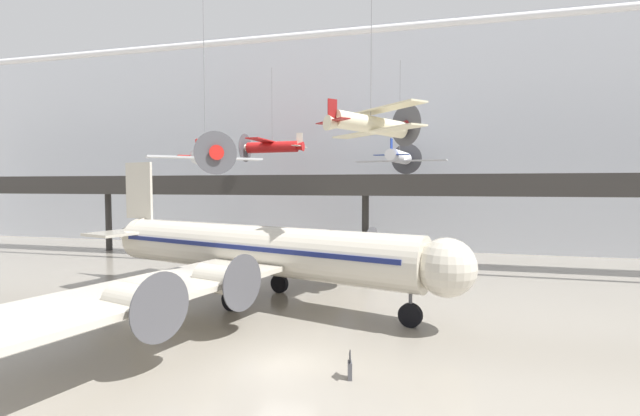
{
  "coord_description": "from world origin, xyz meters",
  "views": [
    {
      "loc": [
        5.9,
        -17.16,
        7.7
      ],
      "look_at": [
        -0.33,
        7.81,
        6.3
      ],
      "focal_mm": 24.0,
      "sensor_mm": 36.0,
      "label": 1
    }
  ],
  "objects": [
    {
      "name": "ground_plane",
      "position": [
        0.0,
        0.0,
        0.0
      ],
      "size": [
        260.0,
        260.0,
        0.0
      ],
      "primitive_type": "plane",
      "color": "gray"
    },
    {
      "name": "suspended_plane_red_highwing",
      "position": [
        -10.27,
        26.44,
        11.82
      ],
      "size": [
        7.04,
        8.67,
        9.96
      ],
      "rotation": [
        0.0,
        0.0,
        3.09
      ],
      "color": "red"
    },
    {
      "name": "suspended_plane_white_twin",
      "position": [
        3.2,
        26.84,
        10.49
      ],
      "size": [
        9.4,
        7.73,
        11.28
      ],
      "rotation": [
        0.0,
        0.0,
        1.41
      ],
      "color": "silver"
    },
    {
      "name": "mezzanine_walkway",
      "position": [
        0.0,
        24.27,
        7.06
      ],
      "size": [
        110.0,
        3.2,
        8.68
      ],
      "color": "#2D2B28",
      "rests_on": "ground"
    },
    {
      "name": "airliner_silver_main",
      "position": [
        -5.28,
        9.09,
        3.38
      ],
      "size": [
        28.34,
        32.88,
        9.46
      ],
      "rotation": [
        0.0,
        0.0,
        -0.28
      ],
      "color": "beige",
      "rests_on": "ground"
    },
    {
      "name": "suspended_plane_cream_biplane",
      "position": [
        2.51,
        9.56,
        11.48
      ],
      "size": [
        6.66,
        6.65,
        9.96
      ],
      "rotation": [
        0.0,
        0.0,
        0.79
      ],
      "color": "beige"
    },
    {
      "name": "ceiling_truss_beam",
      "position": [
        0.0,
        19.14,
        20.64
      ],
      "size": [
        120.0,
        0.6,
        0.6
      ],
      "color": "silver"
    },
    {
      "name": "suspended_plane_silver_racer",
      "position": [
        -6.54,
        5.31,
        9.49
      ],
      "size": [
        5.53,
        5.45,
        11.84
      ],
      "rotation": [
        0.0,
        0.0,
        5.44
      ],
      "color": "silver"
    },
    {
      "name": "info_sign_pedestal",
      "position": [
        3.04,
        -0.81,
        0.46
      ],
      "size": [
        0.25,
        0.76,
        1.24
      ],
      "rotation": [
        0.0,
        0.0,
        0.23
      ],
      "color": "#4C4C51",
      "rests_on": "ground"
    },
    {
      "name": "hangar_back_wall",
      "position": [
        0.0,
        35.33,
        13.26
      ],
      "size": [
        140.0,
        3.0,
        26.52
      ],
      "color": "silver",
      "rests_on": "ground"
    }
  ]
}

